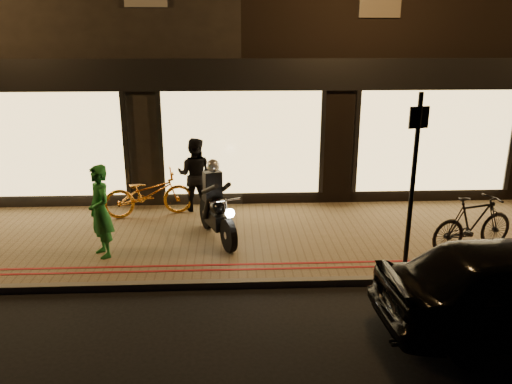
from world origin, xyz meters
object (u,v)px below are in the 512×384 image
motorcycle (216,209)px  bicycle_gold (149,194)px  person_green (100,211)px  sign_post (414,173)px

motorcycle → bicycle_gold: bearing=117.0°
bicycle_gold → person_green: bearing=152.9°
sign_post → bicycle_gold: bearing=149.7°
person_green → sign_post: bearing=48.5°
sign_post → person_green: sign_post is taller
bicycle_gold → sign_post: bearing=-133.9°
motorcycle → person_green: 2.18m
sign_post → person_green: bearing=172.4°
motorcycle → bicycle_gold: motorcycle is taller
person_green → bicycle_gold: bearing=132.7°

